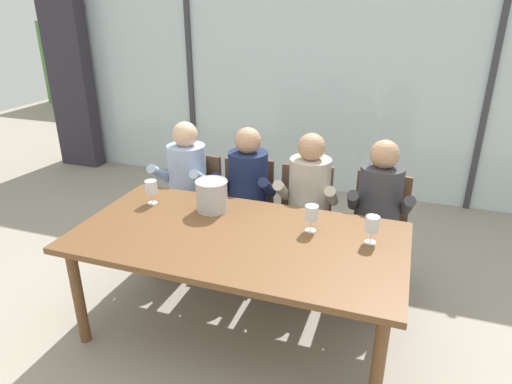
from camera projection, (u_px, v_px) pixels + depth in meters
name	position (u px, v px, depth m)	size (l,w,h in m)	color
ground	(280.00, 257.00, 3.97)	(14.00, 14.00, 0.00)	#9E9384
window_glass_panel	(326.00, 79.00, 4.92)	(7.26, 0.03, 2.60)	silver
window_mullion_left	(191.00, 72.00, 5.40)	(0.06, 0.06, 2.60)	#38383D
window_mullion_right	(490.00, 88.00, 4.41)	(0.06, 0.06, 2.60)	#38383D
hillside_vineyard	(365.00, 70.00, 8.62)	(13.26, 2.40, 1.71)	#568942
curtain_heavy_drape	(69.00, 67.00, 5.75)	(0.56, 0.20, 2.60)	#332D38
dining_table	(238.00, 245.00, 2.84)	(2.06, 1.06, 0.74)	brown
chair_near_curtain	(195.00, 196.00, 3.96)	(0.50, 0.50, 0.86)	brown
chair_left_of_center	(247.00, 204.00, 3.81)	(0.50, 0.50, 0.86)	brown
chair_center	(305.00, 212.00, 3.67)	(0.49, 0.49, 0.86)	brown
chair_right_of_center	(378.00, 221.00, 3.51)	(0.49, 0.49, 0.86)	brown
person_pale_blue_shirt	(184.00, 183.00, 3.77)	(0.46, 0.61, 1.18)	#9EB2D1
person_navy_polo	(246.00, 192.00, 3.61)	(0.48, 0.63, 1.18)	#192347
person_beige_jumper	(307.00, 200.00, 3.46)	(0.47, 0.62, 1.18)	#B7AD9E
person_charcoal_jacket	(379.00, 210.00, 3.30)	(0.48, 0.63, 1.18)	#38383D
ice_bucket_primary	(212.00, 195.00, 3.10)	(0.22, 0.22, 0.22)	#B7B7BC
wine_glass_by_left_taster	(151.00, 188.00, 3.20)	(0.08, 0.08, 0.17)	silver
wine_glass_near_bucket	(372.00, 225.00, 2.67)	(0.08, 0.08, 0.17)	silver
wine_glass_center_pour	(312.00, 214.00, 2.81)	(0.08, 0.08, 0.17)	silver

